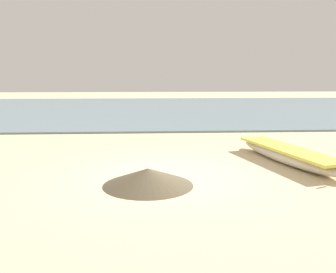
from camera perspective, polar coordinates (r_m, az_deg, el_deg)
ground at (r=8.30m, az=-0.21°, el=-6.36°), size 80.00×80.00×0.00m
sea_water at (r=24.26m, az=-2.17°, el=4.43°), size 60.00×20.00×0.08m
fishing_boat_1 at (r=10.03m, az=18.41°, el=-2.74°), size 1.80×4.22×0.59m
debris_pile_1 at (r=7.63m, az=-3.19°, el=-6.38°), size 1.98×1.98×0.37m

